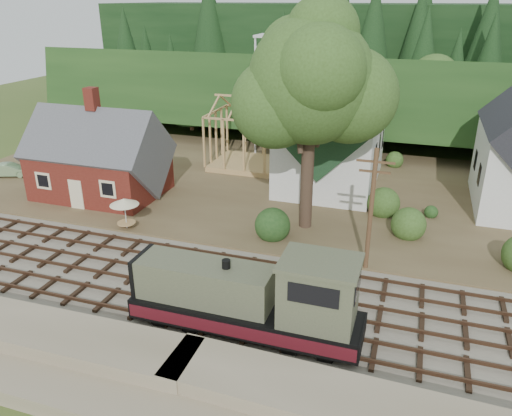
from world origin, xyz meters
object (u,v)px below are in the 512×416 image
(locomotive, at_px, (254,299))
(patio_set, at_px, (124,203))
(car_green, at_px, (10,170))
(car_blue, at_px, (120,195))

(locomotive, xyz_separation_m, patio_set, (-12.66, 8.50, 0.20))
(patio_set, bearing_deg, car_green, 158.36)
(locomotive, relative_size, car_blue, 2.99)
(car_blue, height_order, car_green, car_blue)
(car_blue, height_order, patio_set, patio_set)
(car_green, bearing_deg, car_blue, -121.54)
(locomotive, distance_m, car_blue, 20.22)
(patio_set, bearing_deg, car_blue, 126.90)
(locomotive, bearing_deg, car_blue, 141.30)
(car_blue, xyz_separation_m, car_green, (-13.52, 2.47, -0.04))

